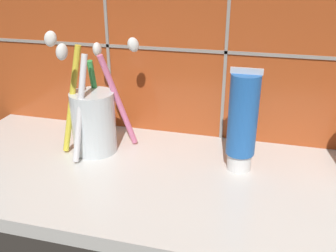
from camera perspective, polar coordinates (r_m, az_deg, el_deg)
sink_counter at (r=52.80cm, az=3.85°, el=-8.85°), size 78.55×29.07×2.00cm
tile_wall_backsplash at (r=59.57cm, az=7.31°, el=16.27°), size 88.55×1.72×43.62cm
toothbrush_cup at (r=58.30cm, az=-11.30°, el=1.25°), size 12.46×11.97×18.93cm
toothpaste_tube at (r=52.19cm, az=11.28°, el=0.70°), size 4.25×4.05×14.86cm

